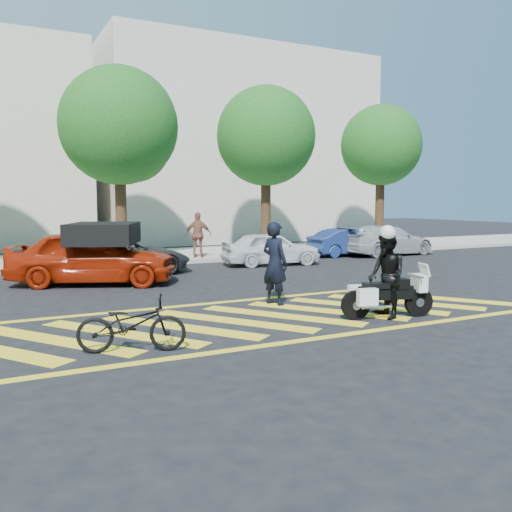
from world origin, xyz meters
name	(u,v)px	position (x,y,z in m)	size (l,w,h in m)	color
ground	(260,318)	(0.00, 0.00, 0.00)	(90.00, 90.00, 0.00)	black
sidewalk	(122,258)	(0.00, 12.00, 0.07)	(60.00, 5.00, 0.15)	#9E998E
crosswalk	(258,318)	(-0.04, 0.00, 0.00)	(12.33, 4.00, 0.01)	yellow
building_right	(233,149)	(9.00, 21.00, 5.50)	(16.00, 8.00, 11.00)	beige
tree_center	(122,131)	(0.13, 12.06, 5.10)	(4.60, 4.60, 7.56)	black
tree_right	(268,140)	(6.63, 12.06, 5.05)	(4.40, 4.40, 7.41)	black
tree_far_right	(382,149)	(13.13, 12.06, 4.94)	(4.00, 4.00, 7.10)	black
officer_bike	(275,263)	(0.96, 1.13, 0.95)	(0.69, 0.45, 1.90)	black
bicycle	(132,324)	(-2.93, -1.27, 0.45)	(0.59, 1.70, 0.89)	black
police_motorcycle	(386,295)	(2.30, -1.14, 0.48)	(1.95, 0.86, 0.87)	black
officer_moto	(387,276)	(2.29, -1.15, 0.87)	(0.85, 0.66, 1.74)	black
red_convertible	(93,257)	(-2.20, 6.07, 0.78)	(1.85, 4.61, 1.57)	#951C06
parked_mid_left	(124,256)	(-0.90, 7.80, 0.59)	(1.95, 4.23, 1.17)	black
parked_mid_right	(271,248)	(4.49, 7.80, 0.62)	(1.45, 3.61, 1.23)	silver
parked_right	(349,242)	(9.03, 9.20, 0.59)	(1.24, 3.56, 1.17)	navy
parked_far_right	(387,240)	(10.70, 8.69, 0.64)	(1.81, 4.44, 1.29)	#9DA0A5
pedestrian_right	(198,235)	(2.56, 10.18, 1.04)	(1.04, 0.43, 1.77)	#925542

